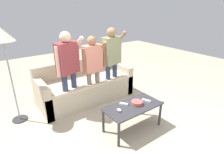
{
  "coord_description": "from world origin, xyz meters",
  "views": [
    {
      "loc": [
        -1.79,
        -2.07,
        2.07
      ],
      "look_at": [
        0.03,
        0.44,
        0.83
      ],
      "focal_mm": 29.46,
      "sensor_mm": 36.0,
      "label": 1
    }
  ],
  "objects_px": {
    "player_left": "(68,64)",
    "game_remote_wand_far": "(124,104)",
    "player_right": "(112,56)",
    "snack_bowl": "(137,103)",
    "player_center": "(93,64)",
    "coffee_table": "(133,109)",
    "floor_lamp": "(3,40)",
    "couch": "(85,86)",
    "game_remote_wand_near": "(146,100)",
    "game_remote_nunchuk": "(119,110)"
  },
  "relations": [
    {
      "from": "player_left",
      "to": "floor_lamp",
      "type": "bearing_deg",
      "value": 160.48
    },
    {
      "from": "couch",
      "to": "game_remote_nunchuk",
      "type": "bearing_deg",
      "value": -96.44
    },
    {
      "from": "coffee_table",
      "to": "snack_bowl",
      "type": "relative_size",
      "value": 5.18
    },
    {
      "from": "player_right",
      "to": "game_remote_wand_far",
      "type": "xyz_separation_m",
      "value": [
        -0.47,
        -1.0,
        -0.55
      ]
    },
    {
      "from": "floor_lamp",
      "to": "player_left",
      "type": "height_order",
      "value": "floor_lamp"
    },
    {
      "from": "floor_lamp",
      "to": "player_right",
      "type": "xyz_separation_m",
      "value": [
        1.93,
        -0.33,
        -0.5
      ]
    },
    {
      "from": "coffee_table",
      "to": "snack_bowl",
      "type": "xyz_separation_m",
      "value": [
        0.08,
        -0.0,
        0.09
      ]
    },
    {
      "from": "coffee_table",
      "to": "player_left",
      "type": "bearing_deg",
      "value": 119.53
    },
    {
      "from": "game_remote_nunchuk",
      "to": "game_remote_wand_far",
      "type": "distance_m",
      "value": 0.22
    },
    {
      "from": "couch",
      "to": "floor_lamp",
      "type": "xyz_separation_m",
      "value": [
        -1.44,
        -0.04,
        1.2
      ]
    },
    {
      "from": "player_right",
      "to": "player_left",
      "type": "bearing_deg",
      "value": 179.8
    },
    {
      "from": "game_remote_wand_far",
      "to": "game_remote_nunchuk",
      "type": "bearing_deg",
      "value": -148.83
    },
    {
      "from": "player_center",
      "to": "game_remote_wand_far",
      "type": "height_order",
      "value": "player_center"
    },
    {
      "from": "couch",
      "to": "player_right",
      "type": "relative_size",
      "value": 1.29
    },
    {
      "from": "player_left",
      "to": "player_right",
      "type": "distance_m",
      "value": 1.0
    },
    {
      "from": "snack_bowl",
      "to": "player_right",
      "type": "bearing_deg",
      "value": 76.16
    },
    {
      "from": "floor_lamp",
      "to": "player_center",
      "type": "height_order",
      "value": "floor_lamp"
    },
    {
      "from": "couch",
      "to": "floor_lamp",
      "type": "height_order",
      "value": "floor_lamp"
    },
    {
      "from": "coffee_table",
      "to": "game_remote_wand_far",
      "type": "height_order",
      "value": "game_remote_wand_far"
    },
    {
      "from": "floor_lamp",
      "to": "player_right",
      "type": "distance_m",
      "value": 2.02
    },
    {
      "from": "couch",
      "to": "game_remote_wand_near",
      "type": "relative_size",
      "value": 13.57
    },
    {
      "from": "couch",
      "to": "game_remote_wand_far",
      "type": "relative_size",
      "value": 15.17
    },
    {
      "from": "couch",
      "to": "player_left",
      "type": "relative_size",
      "value": 1.29
    },
    {
      "from": "snack_bowl",
      "to": "player_center",
      "type": "xyz_separation_m",
      "value": [
        -0.21,
        1.1,
        0.46
      ]
    },
    {
      "from": "snack_bowl",
      "to": "game_remote_wand_far",
      "type": "height_order",
      "value": "snack_bowl"
    },
    {
      "from": "player_center",
      "to": "game_remote_wand_near",
      "type": "height_order",
      "value": "player_center"
    },
    {
      "from": "game_remote_nunchuk",
      "to": "player_center",
      "type": "bearing_deg",
      "value": 81.03
    },
    {
      "from": "coffee_table",
      "to": "player_right",
      "type": "relative_size",
      "value": 0.62
    },
    {
      "from": "player_left",
      "to": "game_remote_wand_far",
      "type": "bearing_deg",
      "value": -62.21
    },
    {
      "from": "coffee_table",
      "to": "game_remote_nunchuk",
      "type": "relative_size",
      "value": 11.44
    },
    {
      "from": "player_center",
      "to": "game_remote_nunchuk",
      "type": "bearing_deg",
      "value": -98.97
    },
    {
      "from": "floor_lamp",
      "to": "player_right",
      "type": "bearing_deg",
      "value": -9.8
    },
    {
      "from": "floor_lamp",
      "to": "game_remote_wand_near",
      "type": "xyz_separation_m",
      "value": [
        1.86,
        -1.48,
        -1.04
      ]
    },
    {
      "from": "game_remote_wand_far",
      "to": "game_remote_wand_near",
      "type": "bearing_deg",
      "value": -19.26
    },
    {
      "from": "player_right",
      "to": "coffee_table",
      "type": "bearing_deg",
      "value": -107.77
    },
    {
      "from": "player_center",
      "to": "snack_bowl",
      "type": "bearing_deg",
      "value": -79.3
    },
    {
      "from": "snack_bowl",
      "to": "game_remote_wand_near",
      "type": "height_order",
      "value": "snack_bowl"
    },
    {
      "from": "couch",
      "to": "player_left",
      "type": "height_order",
      "value": "player_left"
    },
    {
      "from": "floor_lamp",
      "to": "game_remote_wand_far",
      "type": "distance_m",
      "value": 2.24
    },
    {
      "from": "player_left",
      "to": "game_remote_wand_near",
      "type": "relative_size",
      "value": 10.54
    },
    {
      "from": "game_remote_nunchuk",
      "to": "game_remote_wand_far",
      "type": "bearing_deg",
      "value": 31.17
    },
    {
      "from": "player_left",
      "to": "snack_bowl",
      "type": "bearing_deg",
      "value": -57.49
    },
    {
      "from": "couch",
      "to": "snack_bowl",
      "type": "relative_size",
      "value": 10.78
    },
    {
      "from": "player_right",
      "to": "game_remote_wand_far",
      "type": "relative_size",
      "value": 11.75
    },
    {
      "from": "player_left",
      "to": "player_right",
      "type": "xyz_separation_m",
      "value": [
        1.0,
        -0.0,
        -0.0
      ]
    },
    {
      "from": "player_left",
      "to": "player_center",
      "type": "xyz_separation_m",
      "value": [
        0.51,
        -0.03,
        -0.08
      ]
    },
    {
      "from": "player_left",
      "to": "game_remote_wand_far",
      "type": "distance_m",
      "value": 1.26
    },
    {
      "from": "couch",
      "to": "game_remote_wand_near",
      "type": "distance_m",
      "value": 1.58
    },
    {
      "from": "player_center",
      "to": "game_remote_wand_far",
      "type": "xyz_separation_m",
      "value": [
        0.02,
        -0.98,
        -0.47
      ]
    },
    {
      "from": "couch",
      "to": "player_center",
      "type": "xyz_separation_m",
      "value": [
        0.0,
        -0.39,
        0.63
      ]
    }
  ]
}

